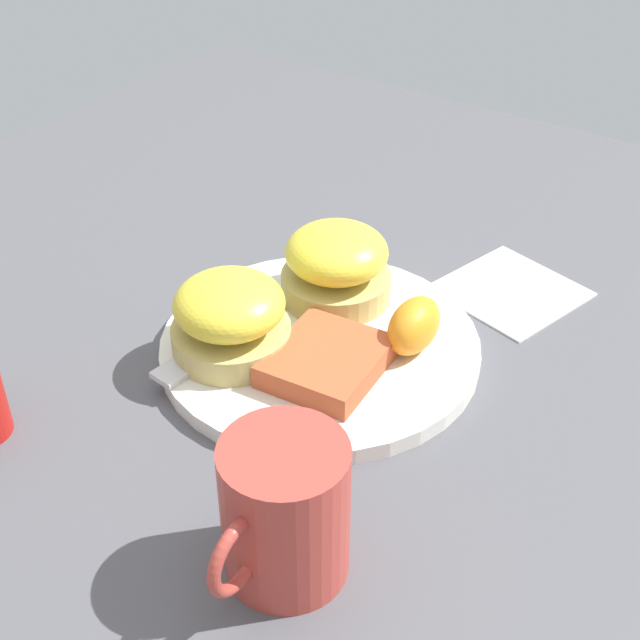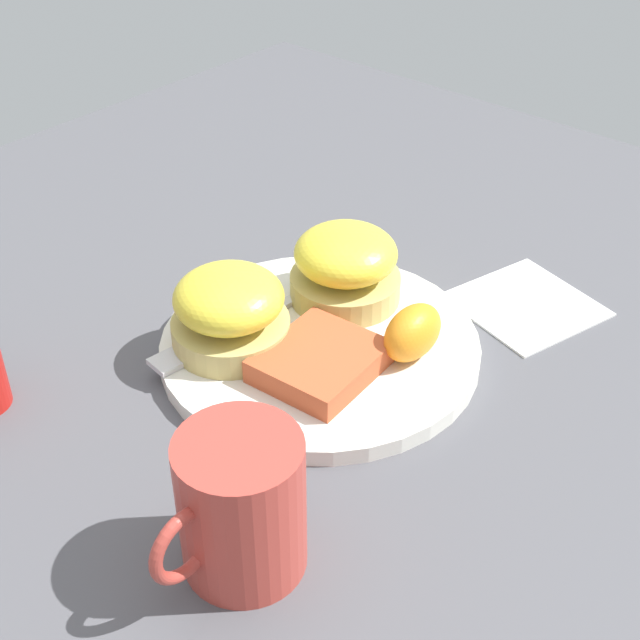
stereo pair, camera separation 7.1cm
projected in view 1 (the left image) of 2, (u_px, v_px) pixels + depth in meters
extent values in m
plane|color=#4C4C51|center=(320.00, 353.00, 0.74)|extent=(1.10, 1.10, 0.00)
cylinder|color=silver|center=(320.00, 347.00, 0.73)|extent=(0.26, 0.26, 0.01)
cylinder|color=tan|center=(336.00, 285.00, 0.77)|extent=(0.10, 0.10, 0.02)
ellipsoid|color=yellow|center=(337.00, 252.00, 0.75)|extent=(0.09, 0.09, 0.04)
cylinder|color=tan|center=(232.00, 338.00, 0.71)|extent=(0.10, 0.10, 0.02)
ellipsoid|color=yellow|center=(229.00, 304.00, 0.69)|extent=(0.09, 0.09, 0.04)
cube|color=#B7502D|center=(327.00, 361.00, 0.69)|extent=(0.10, 0.09, 0.02)
ellipsoid|color=orange|center=(414.00, 326.00, 0.71)|extent=(0.06, 0.04, 0.04)
cube|color=silver|center=(288.00, 300.00, 0.77)|extent=(0.10, 0.02, 0.00)
cube|color=silver|center=(179.00, 369.00, 0.69)|extent=(0.04, 0.03, 0.00)
cylinder|color=#B23D33|center=(285.00, 511.00, 0.53)|extent=(0.08, 0.08, 0.10)
torus|color=#B23D33|center=(238.00, 555.00, 0.50)|extent=(0.05, 0.01, 0.05)
cube|color=white|center=(511.00, 290.00, 0.81)|extent=(0.14, 0.14, 0.00)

